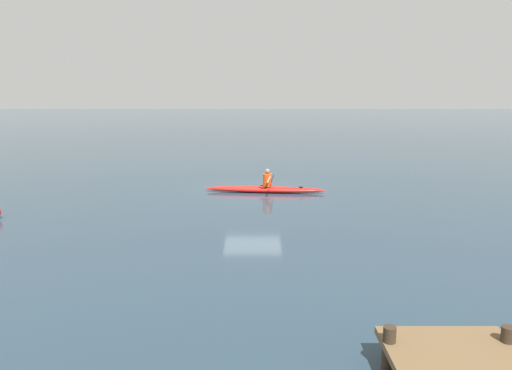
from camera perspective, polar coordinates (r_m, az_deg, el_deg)
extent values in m
plane|color=#283D4C|center=(20.81, -0.41, -0.65)|extent=(160.00, 160.00, 0.00)
ellipsoid|color=red|center=(20.40, 1.06, -0.52)|extent=(5.12, 1.03, 0.27)
torus|color=black|center=(20.38, 0.98, -0.21)|extent=(0.56, 0.56, 0.04)
cylinder|color=black|center=(20.32, 5.36, -0.26)|extent=(0.18, 0.18, 0.02)
cylinder|color=#E04C14|center=(20.31, 1.37, 0.59)|extent=(0.38, 0.38, 0.54)
sphere|color=#936B4C|center=(20.24, 1.37, 1.65)|extent=(0.21, 0.21, 0.21)
cylinder|color=black|center=(20.29, 1.93, 0.68)|extent=(0.22, 2.01, 0.03)
ellipsoid|color=red|center=(21.28, 2.09, 1.19)|extent=(0.08, 0.40, 0.17)
ellipsoid|color=red|center=(19.30, 1.76, 0.12)|extent=(0.08, 0.40, 0.17)
cylinder|color=#936B4C|center=(20.58, 1.65, 0.94)|extent=(0.21, 0.28, 0.34)
cylinder|color=#936B4C|center=(20.01, 1.54, 0.63)|extent=(0.23, 0.27, 0.34)
cylinder|color=#382B1E|center=(8.82, 27.59, -16.92)|extent=(0.20, 0.20, 0.76)
cylinder|color=#382B1E|center=(8.18, 15.50, -18.31)|extent=(0.20, 0.20, 0.76)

